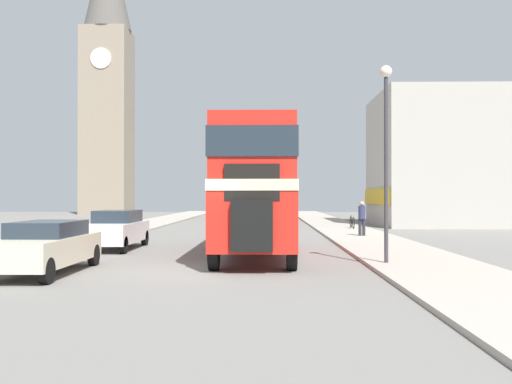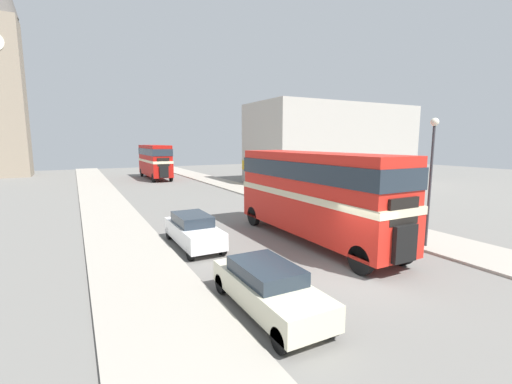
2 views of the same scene
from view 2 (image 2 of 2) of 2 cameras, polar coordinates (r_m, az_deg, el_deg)
ground_plane at (r=13.35m, az=15.59°, el=-13.64°), size 120.00×120.00×0.00m
sidewalk_right at (r=18.44m, az=31.15°, el=-8.18°), size 3.50×120.00×0.12m
sidewalk_left at (r=10.30m, az=-14.82°, el=-20.17°), size 3.50×120.00×0.12m
double_decker_bus at (r=17.01m, az=9.62°, el=0.48°), size 2.50×10.77×4.42m
bus_distant at (r=47.58m, az=-16.54°, el=5.31°), size 2.43×10.28×4.47m
car_parked_near at (r=10.34m, az=2.05°, el=-15.56°), size 1.68×4.55×1.41m
car_parked_mid at (r=16.56m, az=-10.42°, el=-6.25°), size 1.65×4.48×1.53m
pedestrian_walking at (r=26.73m, az=7.61°, el=0.05°), size 0.35×0.35×1.71m
bicycle_on_pavement at (r=32.61m, az=1.52°, el=0.55°), size 0.05×1.76×0.78m
street_lamp at (r=17.38m, az=27.23°, el=4.24°), size 0.36×0.36×5.86m
shop_building_block at (r=44.69m, az=12.47°, el=7.90°), size 20.78×9.40×9.39m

